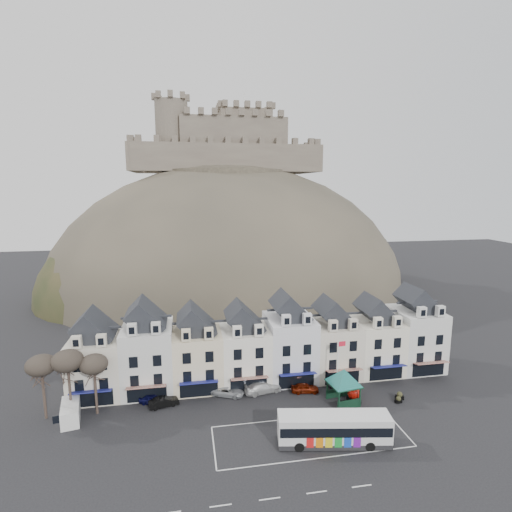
{
  "coord_description": "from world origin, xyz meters",
  "views": [
    {
      "loc": [
        -11.39,
        -38.4,
        28.28
      ],
      "look_at": [
        -0.24,
        24.0,
        17.13
      ],
      "focal_mm": 28.0,
      "sensor_mm": 36.0,
      "label": 1
    }
  ],
  "objects_px": {
    "bus": "(334,428)",
    "red_buoy": "(354,394)",
    "bus_shelter": "(344,377)",
    "car_navy": "(153,399)",
    "car_charcoal": "(341,380)",
    "car_white": "(263,387)",
    "car_silver": "(228,391)",
    "flagpole": "(338,364)",
    "car_black": "(164,402)",
    "white_van": "(71,412)",
    "car_maroon": "(305,388)"
  },
  "relations": [
    {
      "from": "bus",
      "to": "red_buoy",
      "type": "height_order",
      "value": "bus"
    },
    {
      "from": "bus_shelter",
      "to": "car_navy",
      "type": "height_order",
      "value": "bus_shelter"
    },
    {
      "from": "bus",
      "to": "car_charcoal",
      "type": "bearing_deg",
      "value": 74.27
    },
    {
      "from": "car_white",
      "to": "car_silver",
      "type": "bearing_deg",
      "value": 78.76
    },
    {
      "from": "flagpole",
      "to": "car_black",
      "type": "relative_size",
      "value": 2.03
    },
    {
      "from": "flagpole",
      "to": "car_silver",
      "type": "distance_m",
      "value": 15.53
    },
    {
      "from": "car_white",
      "to": "car_charcoal",
      "type": "bearing_deg",
      "value": -101.24
    },
    {
      "from": "car_white",
      "to": "car_black",
      "type": "bearing_deg",
      "value": 84.51
    },
    {
      "from": "bus",
      "to": "flagpole",
      "type": "relative_size",
      "value": 1.61
    },
    {
      "from": "flagpole",
      "to": "car_white",
      "type": "distance_m",
      "value": 10.89
    },
    {
      "from": "bus",
      "to": "white_van",
      "type": "xyz_separation_m",
      "value": [
        -30.0,
        9.9,
        -0.86
      ]
    },
    {
      "from": "bus",
      "to": "flagpole",
      "type": "height_order",
      "value": "flagpole"
    },
    {
      "from": "car_charcoal",
      "to": "car_silver",
      "type": "bearing_deg",
      "value": 76.98
    },
    {
      "from": "red_buoy",
      "to": "car_maroon",
      "type": "bearing_deg",
      "value": 148.15
    },
    {
      "from": "white_van",
      "to": "car_silver",
      "type": "xyz_separation_m",
      "value": [
        19.53,
        2.5,
        -0.45
      ]
    },
    {
      "from": "bus_shelter",
      "to": "white_van",
      "type": "height_order",
      "value": "bus_shelter"
    },
    {
      "from": "red_buoy",
      "to": "car_silver",
      "type": "relative_size",
      "value": 0.49
    },
    {
      "from": "car_black",
      "to": "car_maroon",
      "type": "distance_m",
      "value": 19.13
    },
    {
      "from": "bus",
      "to": "white_van",
      "type": "bearing_deg",
      "value": 171.22
    },
    {
      "from": "bus",
      "to": "bus_shelter",
      "type": "relative_size",
      "value": 1.71
    },
    {
      "from": "car_maroon",
      "to": "bus_shelter",
      "type": "bearing_deg",
      "value": -123.41
    },
    {
      "from": "car_silver",
      "to": "car_charcoal",
      "type": "relative_size",
      "value": 0.99
    },
    {
      "from": "car_navy",
      "to": "car_white",
      "type": "xyz_separation_m",
      "value": [
        14.85,
        0.4,
        0.17
      ]
    },
    {
      "from": "car_navy",
      "to": "car_maroon",
      "type": "relative_size",
      "value": 0.94
    },
    {
      "from": "red_buoy",
      "to": "bus_shelter",
      "type": "bearing_deg",
      "value": 179.77
    },
    {
      "from": "flagpole",
      "to": "car_silver",
      "type": "bearing_deg",
      "value": 170.89
    },
    {
      "from": "car_maroon",
      "to": "car_white",
      "type": "bearing_deg",
      "value": 85.98
    },
    {
      "from": "car_black",
      "to": "car_charcoal",
      "type": "bearing_deg",
      "value": -101.36
    },
    {
      "from": "bus_shelter",
      "to": "car_charcoal",
      "type": "relative_size",
      "value": 1.67
    },
    {
      "from": "bus_shelter",
      "to": "car_maroon",
      "type": "xyz_separation_m",
      "value": [
        -4.15,
        3.52,
        -3.05
      ]
    },
    {
      "from": "car_black",
      "to": "car_white",
      "type": "xyz_separation_m",
      "value": [
        13.37,
        1.35,
        0.14
      ]
    },
    {
      "from": "car_silver",
      "to": "bus",
      "type": "bearing_deg",
      "value": -117.92
    },
    {
      "from": "car_white",
      "to": "car_maroon",
      "type": "height_order",
      "value": "car_white"
    },
    {
      "from": "car_black",
      "to": "car_white",
      "type": "distance_m",
      "value": 13.44
    },
    {
      "from": "bus_shelter",
      "to": "red_buoy",
      "type": "height_order",
      "value": "bus_shelter"
    },
    {
      "from": "bus",
      "to": "car_black",
      "type": "relative_size",
      "value": 3.27
    },
    {
      "from": "red_buoy",
      "to": "car_maroon",
      "type": "xyz_separation_m",
      "value": [
        -5.67,
        3.52,
        -0.46
      ]
    },
    {
      "from": "car_black",
      "to": "car_navy",
      "type": "bearing_deg",
      "value": 42.8
    },
    {
      "from": "car_navy",
      "to": "car_charcoal",
      "type": "distance_m",
      "value": 26.28
    },
    {
      "from": "red_buoy",
      "to": "flagpole",
      "type": "bearing_deg",
      "value": 123.12
    },
    {
      "from": "white_van",
      "to": "car_charcoal",
      "type": "relative_size",
      "value": 1.12
    },
    {
      "from": "bus",
      "to": "red_buoy",
      "type": "relative_size",
      "value": 5.84
    },
    {
      "from": "bus",
      "to": "car_navy",
      "type": "relative_size",
      "value": 3.55
    },
    {
      "from": "white_van",
      "to": "car_charcoal",
      "type": "xyz_separation_m",
      "value": [
        35.84,
        2.5,
        -0.34
      ]
    },
    {
      "from": "red_buoy",
      "to": "car_silver",
      "type": "distance_m",
      "value": 16.97
    },
    {
      "from": "bus_shelter",
      "to": "car_charcoal",
      "type": "height_order",
      "value": "bus_shelter"
    },
    {
      "from": "car_navy",
      "to": "car_black",
      "type": "xyz_separation_m",
      "value": [
        1.48,
        -0.95,
        0.03
      ]
    },
    {
      "from": "bus_shelter",
      "to": "car_black",
      "type": "relative_size",
      "value": 1.92
    },
    {
      "from": "bus",
      "to": "car_charcoal",
      "type": "distance_m",
      "value": 13.76
    },
    {
      "from": "bus_shelter",
      "to": "white_van",
      "type": "relative_size",
      "value": 1.48
    }
  ]
}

